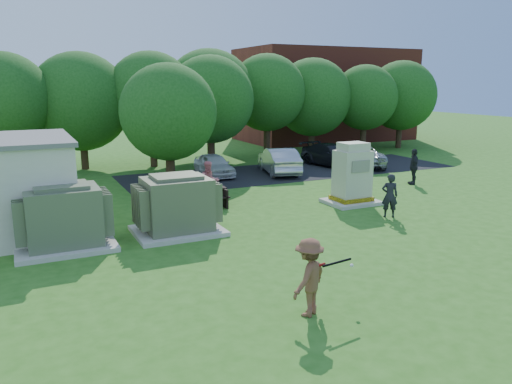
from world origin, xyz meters
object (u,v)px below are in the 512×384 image
transformer_right (177,206)px  batter (309,277)px  car_silver_b (359,156)px  person_walking_right (414,167)px  generator_cabinet (352,177)px  car_dark (333,155)px  transformer_left (64,218)px  car_silver_a (279,160)px  picnic_table (202,195)px  person_at_picnic (209,182)px  person_by_generator (390,196)px  car_white (214,165)px

transformer_right → batter: bearing=-83.7°
car_silver_b → person_walking_right: bearing=102.0°
transformer_right → generator_cabinet: bearing=6.5°
car_silver_b → car_dark: bearing=-8.8°
transformer_left → car_silver_a: transformer_left is taller
picnic_table → person_at_picnic: (0.59, 0.71, 0.39)m
car_silver_a → batter: bearing=78.2°
transformer_right → car_silver_a: transformer_right is taller
generator_cabinet → person_by_generator: size_ratio=1.54×
person_by_generator → car_silver_a: 10.32m
transformer_left → car_white: (8.74, 9.59, -0.34)m
picnic_table → car_silver_b: car_silver_b is taller
person_at_picnic → car_white: 6.29m
car_white → car_silver_b: (9.31, -0.88, 0.05)m
transformer_left → car_silver_b: bearing=25.8°
transformer_left → car_white: size_ratio=0.82×
batter → car_white: (4.22, 16.96, -0.28)m
transformer_right → car_silver_a: bearing=45.1°
car_silver_b → person_by_generator: bearing=79.3°
transformer_right → person_walking_right: (13.47, 2.97, -0.05)m
generator_cabinet → car_white: size_ratio=0.73×
person_by_generator → car_silver_b: 12.06m
car_silver_a → person_at_picnic: bearing=53.3°
batter → car_silver_a: 17.93m
batter → car_silver_a: batter is taller
person_walking_right → car_silver_b: 5.81m
picnic_table → generator_cabinet: bearing=-19.6°
person_at_picnic → car_white: bearing=69.8°
car_white → car_silver_a: (3.67, -0.86, 0.12)m
transformer_right → picnic_table: size_ratio=1.54×
batter → car_white: bearing=-134.6°
picnic_table → car_dark: car_dark is taller
picnic_table → person_at_picnic: 1.00m
batter → person_by_generator: (7.24, 5.80, -0.04)m
transformer_left → batter: transformer_left is taller
transformer_left → person_walking_right: transformer_left is taller
generator_cabinet → batter: size_ratio=1.47×
car_white → car_silver_b: 9.35m
person_by_generator → car_dark: 12.11m
car_silver_a → generator_cabinet: bearing=99.7°
person_by_generator → person_at_picnic: 7.64m
transformer_left → person_walking_right: size_ratio=1.63×
car_dark → transformer_right: bearing=-152.1°
picnic_table → batter: 10.52m
generator_cabinet → car_silver_b: (6.26, 7.79, -0.48)m
car_silver_a → car_silver_b: car_silver_a is taller
transformer_right → car_silver_a: 12.34m
generator_cabinet → car_white: bearing=109.4°
transformer_left → car_white: bearing=47.7°
batter → car_silver_b: batter is taller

